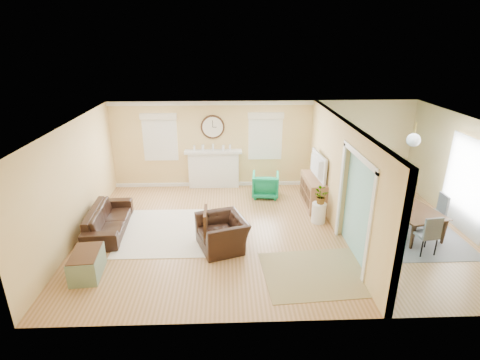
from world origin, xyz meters
The scene contains 29 objects.
floor centered at (0.00, 0.00, 0.00)m, with size 9.00×9.00×0.00m, color olive.
wall_back centered at (0.00, 3.00, 1.30)m, with size 9.00×0.02×2.60m, color #D9B269.
wall_front centered at (0.00, -3.00, 1.30)m, with size 9.00×0.02×2.60m, color #D9B269.
wall_left centered at (-4.50, 0.00, 1.30)m, with size 0.02×6.00×2.60m, color #D9B269.
wall_right centered at (4.50, 0.00, 1.30)m, with size 0.02×6.00×2.60m, color #D9B269.
ceiling centered at (0.00, 0.00, 2.60)m, with size 9.00×6.00×0.02m, color white.
partition centered at (1.51, 0.28, 1.36)m, with size 0.17×6.00×2.60m.
fireplace centered at (-1.50, 2.88, 0.60)m, with size 1.70×0.30×1.17m.
wall_clock centered at (-1.50, 2.97, 1.85)m, with size 0.70×0.07×0.70m.
window_left centered at (-3.05, 2.95, 1.66)m, with size 1.05×0.13×1.42m.
window_right centered at (0.05, 2.95, 1.66)m, with size 1.05×0.13×1.42m.
french_doors centered at (4.45, 0.00, 1.10)m, with size 0.06×1.70×2.20m.
pendant centered at (3.00, 0.00, 2.20)m, with size 0.30×0.30×0.55m.
rug_cream centered at (-2.26, 0.08, 0.01)m, with size 2.70×2.34×0.01m, color beige.
rug_jute centered at (0.60, -1.72, 0.01)m, with size 2.02×1.65×0.01m, color #9A8A59.
rug_grey centered at (3.12, -0.02, 0.01)m, with size 2.27×2.84×0.01m, color slate.
sofa centered at (-3.91, 0.18, 0.29)m, with size 2.02×0.79×0.59m, color black.
eames_chair centered at (-1.22, -0.67, 0.35)m, with size 1.08×0.94×0.70m, color black.
green_chair centered at (0.00, 2.10, 0.34)m, with size 0.74×0.76×0.69m, color #1B7649.
trunk centered at (-3.82, -1.59, 0.25)m, with size 0.59×0.90×0.49m.
credenza centered at (1.22, 1.42, 0.40)m, with size 0.46×1.36×0.80m.
tv centered at (1.21, 1.42, 1.14)m, with size 1.17×0.15×0.67m, color black.
garden_stool centered at (1.15, 0.43, 0.25)m, with size 0.35×0.35×0.51m, color white.
potted_plant centered at (1.15, 0.43, 0.71)m, with size 0.36×0.31×0.40m, color #337F33.
dining_table centered at (3.12, -0.02, 0.31)m, with size 1.77×0.99×0.62m, color #452818.
dining_chair_n centered at (3.16, 1.01, 0.59)m, with size 0.47×0.47×1.00m.
dining_chair_s centered at (3.06, -1.04, 0.53)m, with size 0.45×0.45×0.90m.
dining_chair_w centered at (2.50, -0.06, 0.55)m, with size 0.51×0.51×0.93m.
dining_chair_e centered at (3.77, -0.04, 0.53)m, with size 0.41×0.41×0.90m.
Camera 1 is at (-1.11, -7.81, 4.33)m, focal length 28.00 mm.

